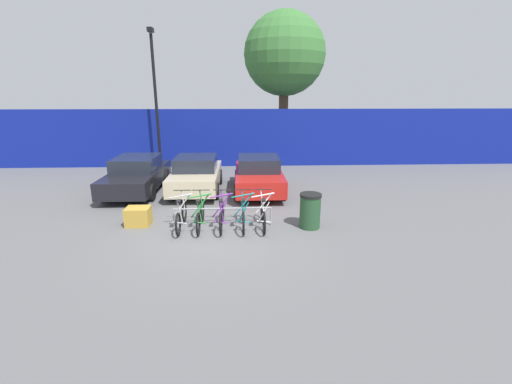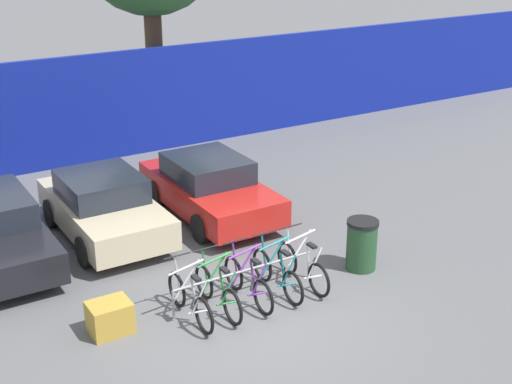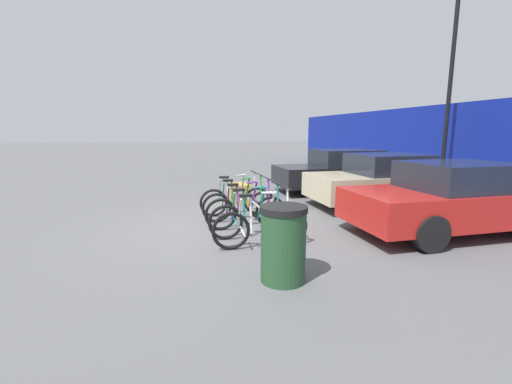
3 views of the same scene
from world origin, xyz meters
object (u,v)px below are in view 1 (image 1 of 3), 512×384
(bicycle_purple, at_px, (222,216))
(bicycle_green, at_px, (200,216))
(trash_bin, at_px, (310,211))
(car_red, at_px, (259,175))
(tree_behind_hoarding, at_px, (285,55))
(cargo_crate, at_px, (138,216))
(bicycle_silver, at_px, (181,216))
(bicycle_white, at_px, (263,215))
(car_black, at_px, (137,175))
(lamp_post, at_px, (156,95))
(bicycle_teal, at_px, (243,215))
(car_beige, at_px, (196,174))
(bike_rack, at_px, (222,211))

(bicycle_purple, bearing_deg, bicycle_green, 176.40)
(trash_bin, bearing_deg, car_red, 108.42)
(bicycle_green, distance_m, tree_behind_hoarding, 12.63)
(cargo_crate, relative_size, tree_behind_hoarding, 0.09)
(bicycle_silver, height_order, bicycle_white, same)
(car_black, distance_m, tree_behind_hoarding, 10.73)
(bicycle_green, distance_m, cargo_crate, 1.92)
(car_black, distance_m, lamp_post, 4.93)
(bicycle_teal, xyz_separation_m, car_red, (0.64, 3.87, 0.31))
(car_black, distance_m, trash_bin, 7.42)
(car_beige, bearing_deg, bicycle_teal, -65.38)
(car_beige, bearing_deg, tree_behind_hoarding, 57.65)
(car_beige, bearing_deg, bike_rack, -72.33)
(trash_bin, distance_m, cargo_crate, 5.10)
(bike_rack, bearing_deg, car_beige, 107.67)
(bicycle_silver, distance_m, trash_bin, 3.75)
(bicycle_silver, bearing_deg, car_beige, 90.83)
(bicycle_silver, distance_m, car_red, 4.58)
(lamp_post, bearing_deg, trash_bin, -52.79)
(bicycle_white, xyz_separation_m, tree_behind_hoarding, (1.84, 10.77, 5.47))
(bicycle_teal, xyz_separation_m, car_black, (-4.21, 4.08, 0.31))
(bicycle_white, bearing_deg, bicycle_silver, -178.34)
(bicycle_silver, height_order, car_beige, car_beige)
(bicycle_purple, relative_size, cargo_crate, 2.44)
(bicycle_purple, bearing_deg, car_red, 68.27)
(bicycle_white, distance_m, car_red, 3.88)
(bicycle_green, relative_size, car_red, 0.42)
(bicycle_silver, bearing_deg, bicycle_white, 0.10)
(bicycle_silver, bearing_deg, bike_rack, 7.23)
(bicycle_white, bearing_deg, cargo_crate, 176.45)
(car_red, bearing_deg, bicycle_silver, -122.22)
(car_beige, bearing_deg, trash_bin, -47.20)
(bike_rack, relative_size, bicycle_white, 1.71)
(tree_behind_hoarding, bearing_deg, cargo_crate, -118.00)
(bicycle_green, bearing_deg, car_black, 125.53)
(bicycle_purple, xyz_separation_m, lamp_post, (-3.53, 7.97, 3.34))
(car_black, bearing_deg, bicycle_purple, -48.74)
(bike_rack, height_order, bicycle_purple, bicycle_purple)
(bicycle_purple, distance_m, car_black, 5.43)
(car_red, height_order, cargo_crate, car_red)
(bicycle_purple, height_order, tree_behind_hoarding, tree_behind_hoarding)
(bicycle_teal, height_order, lamp_post, lamp_post)
(bicycle_green, height_order, car_red, car_red)
(bicycle_green, xyz_separation_m, bicycle_purple, (0.62, 0.00, 0.00))
(bike_rack, xyz_separation_m, car_black, (-3.59, 3.93, 0.22))
(bicycle_silver, xyz_separation_m, bicycle_green, (0.55, 0.00, 0.00))
(car_black, xyz_separation_m, car_red, (4.84, -0.21, -0.00))
(car_black, relative_size, tree_behind_hoarding, 0.54)
(bicycle_green, height_order, tree_behind_hoarding, tree_behind_hoarding)
(bicycle_white, relative_size, cargo_crate, 2.44)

